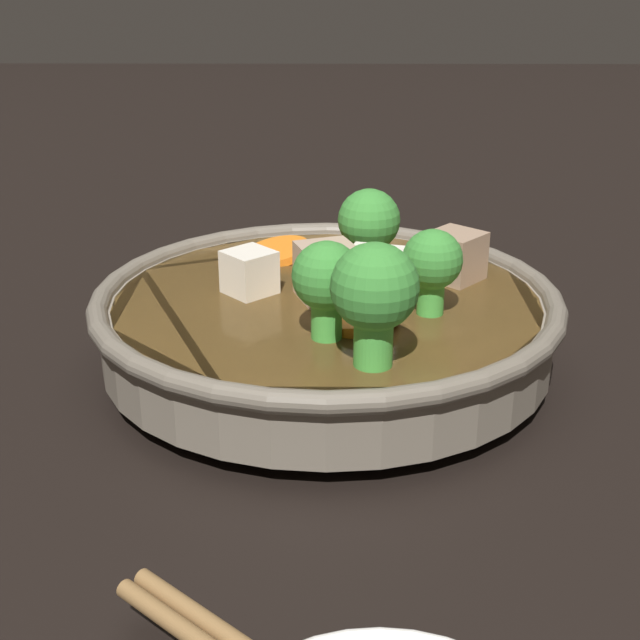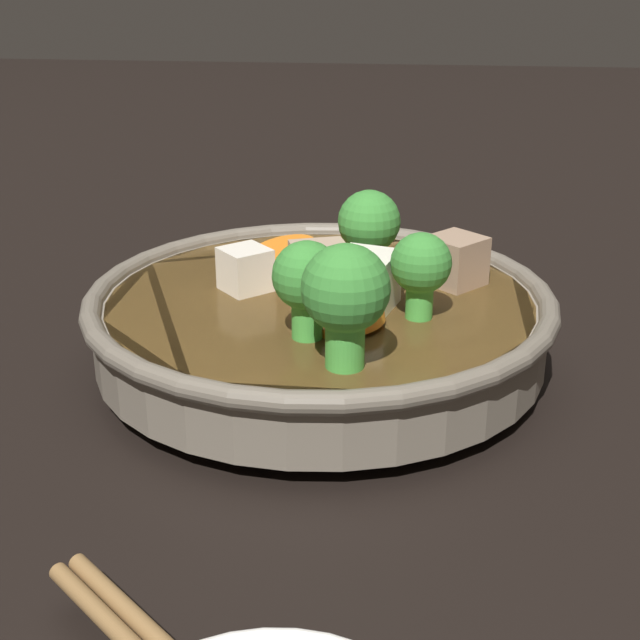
# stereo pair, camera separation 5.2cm
# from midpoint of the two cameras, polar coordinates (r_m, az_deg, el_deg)

# --- Properties ---
(ground_plane) EXTENTS (3.00, 3.00, 0.00)m
(ground_plane) POSITION_cam_midpoint_polar(r_m,az_deg,el_deg) (0.53, -2.80, -3.18)
(ground_plane) COLOR black
(stirfry_bowl) EXTENTS (0.27, 0.27, 0.11)m
(stirfry_bowl) POSITION_cam_midpoint_polar(r_m,az_deg,el_deg) (0.52, -2.71, 0.25)
(stirfry_bowl) COLOR slate
(stirfry_bowl) RESTS_ON ground_plane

